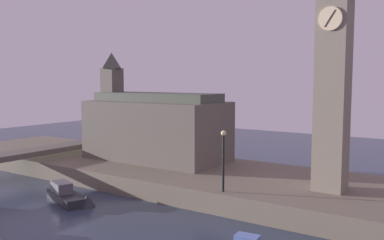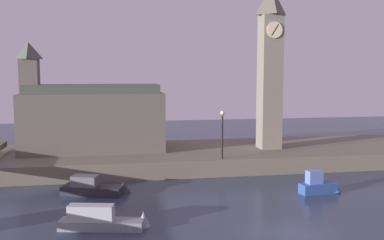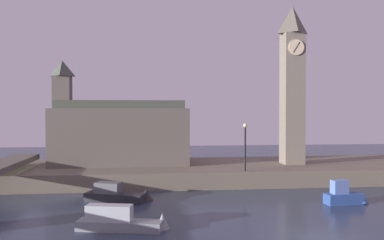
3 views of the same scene
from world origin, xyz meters
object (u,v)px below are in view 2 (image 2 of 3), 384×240
clock_tower (270,66)px  boat_cruiser_grey (107,220)px  parliament_hall (90,118)px  boat_tour_blue (320,186)px  streetlamp (222,129)px  boat_barge_dark (99,188)px

clock_tower → boat_cruiser_grey: (-15.76, -16.37, -9.15)m
parliament_hall → boat_tour_blue: (17.35, -13.72, -4.06)m
parliament_hall → boat_cruiser_grey: 19.17m
clock_tower → boat_tour_blue: (-0.09, -11.45, -9.07)m
streetlamp → boat_cruiser_grey: (-9.84, -11.91, -3.60)m
boat_tour_blue → boat_cruiser_grey: 16.42m
parliament_hall → boat_barge_dark: size_ratio=2.42×
boat_barge_dark → streetlamp: bearing=22.3°
boat_barge_dark → boat_cruiser_grey: (0.64, -7.59, 0.02)m
parliament_hall → boat_tour_blue: parliament_hall is taller
boat_barge_dark → parliament_hall: bearing=95.4°
clock_tower → streetlamp: (-5.91, -4.46, -5.55)m
clock_tower → parliament_hall: size_ratio=1.18×
boat_tour_blue → boat_barge_dark: (-16.31, 2.68, -0.11)m
parliament_hall → clock_tower: bearing=-7.4°
boat_tour_blue → boat_barge_dark: bearing=170.7°
boat_cruiser_grey → clock_tower: bearing=46.1°
streetlamp → boat_barge_dark: (-10.49, -4.31, -3.62)m
streetlamp → clock_tower: bearing=37.0°
boat_tour_blue → boat_cruiser_grey: bearing=-162.6°
clock_tower → boat_tour_blue: size_ratio=4.73×
boat_barge_dark → boat_cruiser_grey: 7.62m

